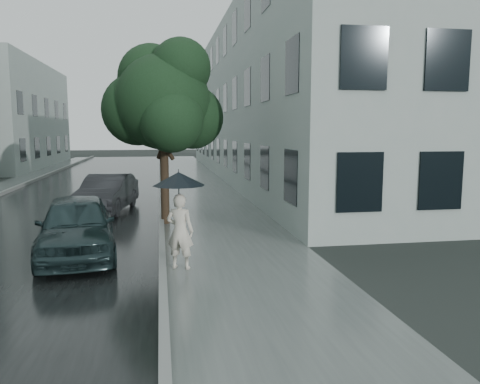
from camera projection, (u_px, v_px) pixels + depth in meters
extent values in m
plane|color=black|center=(239.00, 269.00, 9.81)|extent=(120.00, 120.00, 0.00)
cube|color=slate|center=(201.00, 193.00, 21.57)|extent=(3.50, 60.00, 0.01)
cube|color=slate|center=(161.00, 192.00, 21.26)|extent=(0.15, 60.00, 0.15)
cube|color=black|center=(81.00, 195.00, 20.68)|extent=(6.85, 60.00, 0.00)
cube|color=#8F9C97|center=(274.00, 104.00, 29.18)|extent=(7.00, 36.00, 9.00)
cube|color=black|center=(218.00, 103.00, 28.60)|extent=(0.08, 32.40, 7.20)
cube|color=#8F9C97|center=(0.00, 115.00, 36.28)|extent=(7.00, 18.00, 8.00)
cube|color=black|center=(47.00, 116.00, 36.86)|extent=(0.08, 16.20, 6.40)
imported|color=beige|center=(180.00, 231.00, 9.71)|extent=(0.68, 0.57, 1.58)
cylinder|color=black|center=(179.00, 204.00, 9.62)|extent=(0.02, 0.02, 0.75)
cone|color=black|center=(179.00, 179.00, 9.55)|extent=(1.29, 1.29, 0.28)
cylinder|color=black|center=(178.00, 171.00, 9.53)|extent=(0.02, 0.02, 0.08)
cylinder|color=black|center=(179.00, 223.00, 9.68)|extent=(0.03, 0.03, 0.06)
cylinder|color=#332619|center=(165.00, 182.00, 14.38)|extent=(0.26, 0.26, 2.62)
sphere|color=#19381F|center=(163.00, 102.00, 14.06)|extent=(2.86, 2.86, 2.86)
sphere|color=#19381F|center=(192.00, 117.00, 14.59)|extent=(1.98, 1.98, 1.98)
sphere|color=#19381F|center=(138.00, 110.00, 14.39)|extent=(2.20, 2.20, 2.20)
sphere|color=#19381F|center=(171.00, 120.00, 13.41)|extent=(1.86, 1.86, 1.86)
sphere|color=#19381F|center=(152.00, 78.00, 14.54)|extent=(2.09, 2.09, 2.09)
sphere|color=#19381F|center=(181.00, 68.00, 13.81)|extent=(1.78, 1.78, 1.78)
cylinder|color=black|center=(162.00, 136.00, 20.27)|extent=(0.12, 0.12, 5.24)
cylinder|color=black|center=(164.00, 193.00, 20.61)|extent=(0.28, 0.28, 0.20)
cylinder|color=black|center=(155.00, 74.00, 19.96)|extent=(0.50, 0.23, 0.08)
sphere|color=silver|center=(149.00, 76.00, 20.01)|extent=(0.32, 0.32, 0.32)
imported|color=#1A2A2C|center=(77.00, 226.00, 10.72)|extent=(2.17, 4.29, 1.40)
imported|color=#222326|center=(107.00, 193.00, 16.60)|extent=(2.03, 4.16, 1.31)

